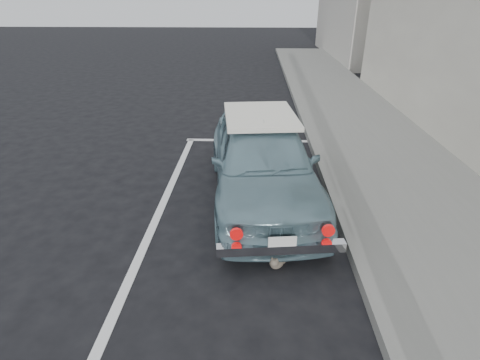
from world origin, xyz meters
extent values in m
cube|color=slate|center=(3.20, 2.00, 0.07)|extent=(2.80, 40.00, 0.15)
cube|color=silver|center=(0.50, 6.50, 0.00)|extent=(3.00, 0.12, 0.01)
cube|color=silver|center=(-0.90, 3.00, 0.00)|extent=(0.12, 7.00, 0.01)
imported|color=gray|center=(0.70, 3.83, 0.68)|extent=(2.01, 4.13, 1.36)
cube|color=silver|center=(0.66, 4.22, 1.29)|extent=(1.27, 1.62, 0.07)
cube|color=silver|center=(0.90, 1.90, 0.38)|extent=(1.53, 0.28, 0.12)
cube|color=white|center=(0.91, 1.85, 0.48)|extent=(0.33, 0.05, 0.17)
cylinder|color=red|center=(0.38, 1.81, 0.62)|extent=(0.15, 0.06, 0.15)
cylinder|color=red|center=(1.43, 1.92, 0.62)|extent=(0.15, 0.06, 0.15)
cylinder|color=red|center=(0.38, 1.81, 0.44)|extent=(0.12, 0.05, 0.12)
cylinder|color=red|center=(1.43, 1.92, 0.44)|extent=(0.12, 0.05, 0.12)
ellipsoid|color=brown|center=(0.87, 2.04, 0.09)|extent=(0.27, 0.33, 0.18)
sphere|color=brown|center=(0.83, 1.91, 0.15)|extent=(0.11, 0.11, 0.11)
cone|color=brown|center=(0.80, 1.92, 0.21)|extent=(0.04, 0.04, 0.04)
cone|color=brown|center=(0.86, 1.90, 0.21)|extent=(0.04, 0.04, 0.04)
cylinder|color=brown|center=(0.96, 2.16, 0.03)|extent=(0.04, 0.19, 0.03)
camera|label=1|loc=(0.55, -1.70, 3.05)|focal=28.00mm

